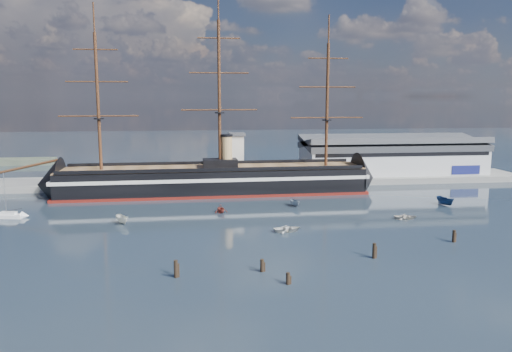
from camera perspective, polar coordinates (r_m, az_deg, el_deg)
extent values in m
plane|color=#1E2832|center=(129.26, -2.14, -3.63)|extent=(600.00, 600.00, 0.00)
cube|color=slate|center=(165.45, 0.17, -0.82)|extent=(180.00, 18.00, 2.00)
cube|color=#B7BABC|center=(180.81, 15.26, 1.95)|extent=(62.00, 20.00, 10.00)
cube|color=#3F4247|center=(180.24, 15.34, 3.72)|extent=(63.00, 21.00, 2.00)
cube|color=silver|center=(160.42, -2.17, 2.11)|extent=(4.00, 4.00, 14.00)
cube|color=#3F4247|center=(159.68, -2.19, 4.79)|extent=(5.00, 5.00, 1.00)
cube|color=black|center=(147.75, -4.88, -0.47)|extent=(88.19, 17.07, 7.00)
cube|color=silver|center=(147.55, -4.88, -0.01)|extent=(90.19, 17.34, 1.00)
cube|color=#611610|center=(148.39, -4.86, -1.86)|extent=(90.19, 17.30, 0.90)
cone|color=black|center=(153.08, -22.54, -0.92)|extent=(14.19, 15.85, 15.68)
cone|color=black|center=(156.78, 12.36, -0.21)|extent=(11.19, 15.81, 15.68)
cube|color=brown|center=(147.19, -4.90, 0.91)|extent=(88.17, 15.79, 0.40)
cube|color=black|center=(147.10, -4.13, 1.46)|extent=(10.07, 6.12, 2.50)
cylinder|color=tan|center=(146.80, -3.36, 2.83)|extent=(3.20, 3.20, 9.00)
cylinder|color=#381E0F|center=(153.86, -24.64, 0.99)|extent=(17.76, 0.92, 4.43)
cylinder|color=#381E0F|center=(147.87, -17.61, 8.03)|extent=(0.90, 0.90, 38.00)
cylinder|color=#381E0F|center=(145.81, -4.22, 9.20)|extent=(0.90, 0.90, 42.00)
cylinder|color=#381E0F|center=(151.05, 8.13, 7.99)|extent=(0.90, 0.90, 36.00)
cube|color=white|center=(131.81, -26.42, -4.14)|extent=(7.06, 3.36, 0.91)
cube|color=white|center=(131.65, -26.44, -3.83)|extent=(3.84, 2.17, 0.72)
cylinder|color=#B2B2B7|center=(130.91, -26.77, -1.82)|extent=(0.14, 0.14, 9.96)
imported|color=silver|center=(117.05, -15.02, -5.29)|extent=(6.37, 4.76, 2.41)
imported|color=silver|center=(106.98, 3.65, -6.35)|extent=(1.98, 3.80, 1.69)
imported|color=gray|center=(131.01, 4.47, -3.48)|extent=(5.77, 2.98, 2.20)
imported|color=maroon|center=(124.08, -4.04, -4.19)|extent=(6.65, 4.59, 2.24)
imported|color=beige|center=(122.51, 16.72, -4.73)|extent=(1.77, 3.37, 1.50)
imported|color=navy|center=(141.18, 20.79, -3.14)|extent=(7.28, 4.13, 2.75)
cylinder|color=black|center=(81.81, -9.12, -11.37)|extent=(0.64, 0.64, 3.55)
cylinder|color=black|center=(78.24, 3.67, -12.24)|extent=(0.64, 0.64, 2.56)
cylinder|color=black|center=(92.24, 13.32, -9.12)|extent=(0.64, 0.64, 3.46)
cylinder|color=black|center=(106.66, 21.65, -7.04)|extent=(0.64, 0.64, 3.13)
cylinder|color=black|center=(83.30, 0.70, -10.87)|extent=(0.64, 0.64, 2.83)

